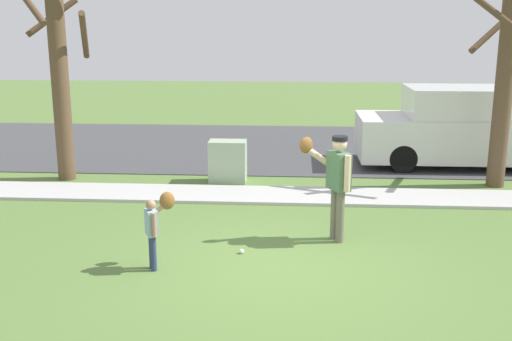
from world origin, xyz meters
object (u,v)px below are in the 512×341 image
at_px(baseball, 242,251).
at_px(parked_van_white, 464,129).
at_px(utility_cabinet, 228,161).
at_px(person_child, 156,221).
at_px(person_adult, 336,176).
at_px(street_tree_far, 59,63).
at_px(street_tree_near, 505,75).

xyz_separation_m(baseball, parked_van_white, (4.80, 6.13, 0.87)).
bearing_deg(utility_cabinet, baseball, -80.82).
distance_m(person_child, utility_cabinet, 4.84).
bearing_deg(person_child, person_adult, -0.42).
relative_size(baseball, street_tree_far, 0.02).
xyz_separation_m(baseball, utility_cabinet, (-0.68, 4.20, 0.42)).
bearing_deg(person_adult, street_tree_near, -162.45).
distance_m(person_adult, parked_van_white, 6.42).
height_order(person_adult, baseball, person_adult).
height_order(baseball, street_tree_far, street_tree_far).
xyz_separation_m(person_child, street_tree_near, (6.17, 4.84, 1.65)).
height_order(person_adult, utility_cabinet, person_adult).
bearing_deg(person_child, street_tree_far, 95.93).
distance_m(person_adult, street_tree_far, 6.86).
distance_m(utility_cabinet, street_tree_near, 6.01).
height_order(baseball, street_tree_near, street_tree_near).
xyz_separation_m(person_adult, parked_van_white, (3.38, 5.46, -0.15)).
xyz_separation_m(person_child, baseball, (1.14, 0.61, -0.65)).
height_order(person_adult, person_child, person_adult).
relative_size(person_child, parked_van_white, 0.21).
height_order(utility_cabinet, street_tree_near, street_tree_near).
bearing_deg(street_tree_near, person_adult, -135.39).
relative_size(person_adult, person_child, 1.59).
distance_m(person_child, baseball, 1.45).
distance_m(person_child, street_tree_near, 8.02).
xyz_separation_m(person_adult, street_tree_far, (-5.69, 3.53, 1.50)).
height_order(person_child, street_tree_near, street_tree_near).
xyz_separation_m(person_child, street_tree_far, (-3.12, 4.81, 1.87)).
distance_m(utility_cabinet, street_tree_far, 4.16).
bearing_deg(person_adult, street_tree_far, -58.89).
distance_m(baseball, utility_cabinet, 4.28).
bearing_deg(utility_cabinet, parked_van_white, 19.39).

